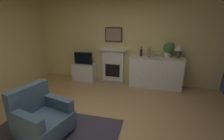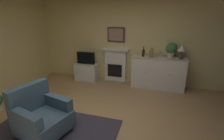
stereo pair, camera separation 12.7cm
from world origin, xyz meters
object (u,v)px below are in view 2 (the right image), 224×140
object	(u,v)px
vase_decorative	(151,52)
armchair	(41,115)
wine_bottle	(143,53)
wine_glass_left	(157,53)
wine_glass_center	(161,53)
framed_picture	(116,35)
table_lamp	(182,49)
fireplace_unit	(115,65)
potted_plant_small	(172,49)
sideboard_cabinet	(158,73)
tv_set	(86,58)
tv_cabinet	(87,72)

from	to	relation	value
vase_decorative	armchair	distance (m)	3.26
wine_bottle	wine_glass_left	size ratio (longest dim) A/B	1.76
wine_glass_left	armchair	world-z (taller)	wine_glass_left
wine_glass_center	framed_picture	bearing A→B (deg)	171.08
framed_picture	vase_decorative	size ratio (longest dim) A/B	1.96
wine_glass_left	framed_picture	bearing A→B (deg)	169.70
table_lamp	wine_glass_left	world-z (taller)	table_lamp
fireplace_unit	potted_plant_small	world-z (taller)	potted_plant_small
sideboard_cabinet	table_lamp	world-z (taller)	table_lamp
wine_bottle	tv_set	xyz separation A→B (m)	(-1.88, 0.00, -0.29)
tv_cabinet	wine_glass_center	bearing A→B (deg)	-0.29
potted_plant_small	vase_decorative	bearing A→B (deg)	-170.07
vase_decorative	tv_cabinet	world-z (taller)	vase_decorative
tv_cabinet	vase_decorative	bearing A→B (deg)	-1.76
framed_picture	armchair	bearing A→B (deg)	-101.27
wine_bottle	tv_set	world-z (taller)	wine_bottle
table_lamp	vase_decorative	xyz separation A→B (m)	(-0.81, -0.05, -0.14)
framed_picture	wine_glass_center	xyz separation A→B (m)	(1.40, -0.22, -0.47)
table_lamp	wine_glass_center	bearing A→B (deg)	179.67
wine_glass_left	vase_decorative	world-z (taller)	vase_decorative
framed_picture	potted_plant_small	xyz separation A→B (m)	(1.68, -0.18, -0.33)
fireplace_unit	wine_glass_left	xyz separation A→B (m)	(1.29, -0.19, 0.53)
sideboard_cabinet	tv_cabinet	world-z (taller)	sideboard_cabinet
framed_picture	tv_set	distance (m)	1.27
wine_glass_center	armchair	distance (m)	3.45
sideboard_cabinet	wine_glass_left	size ratio (longest dim) A/B	9.45
wine_glass_left	wine_glass_center	size ratio (longest dim) A/B	1.00
wine_glass_left	vase_decorative	distance (m)	0.16
fireplace_unit	wine_glass_left	bearing A→B (deg)	-8.34
framed_picture	tv_set	world-z (taller)	framed_picture
sideboard_cabinet	tv_set	world-z (taller)	tv_set
fireplace_unit	vase_decorative	xyz separation A→B (m)	(1.14, -0.23, 0.55)
table_lamp	armchair	bearing A→B (deg)	-132.90
wine_bottle	wine_glass_center	size ratio (longest dim) A/B	1.76
sideboard_cabinet	potted_plant_small	size ratio (longest dim) A/B	3.63
sideboard_cabinet	wine_glass_center	world-z (taller)	wine_glass_center
table_lamp	potted_plant_small	bearing A→B (deg)	170.33
table_lamp	tv_cabinet	size ratio (longest dim) A/B	0.53
wine_glass_left	tv_cabinet	bearing A→B (deg)	179.33
framed_picture	wine_glass_center	distance (m)	1.49
framed_picture	vase_decorative	world-z (taller)	framed_picture
framed_picture	fireplace_unit	bearing A→B (deg)	-90.00
tv_cabinet	potted_plant_small	distance (m)	2.81
table_lamp	vase_decorative	size ratio (longest dim) A/B	1.42
table_lamp	tv_set	world-z (taller)	table_lamp
tv_cabinet	wine_glass_left	bearing A→B (deg)	-0.67
sideboard_cabinet	fireplace_unit	bearing A→B (deg)	172.60
wine_bottle	wine_glass_left	bearing A→B (deg)	-0.50
framed_picture	tv_cabinet	size ratio (longest dim) A/B	0.73
table_lamp	tv_set	distance (m)	2.96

